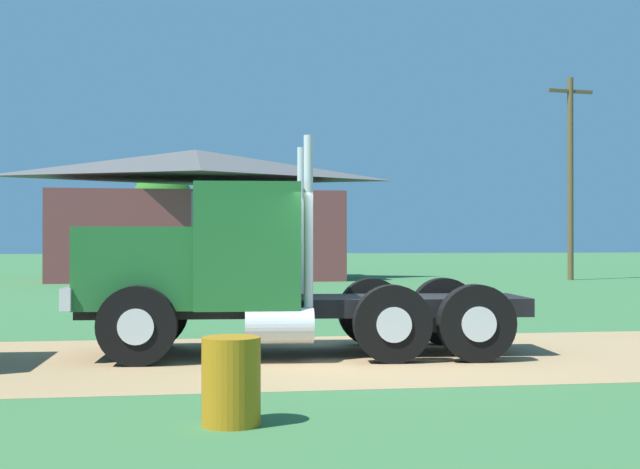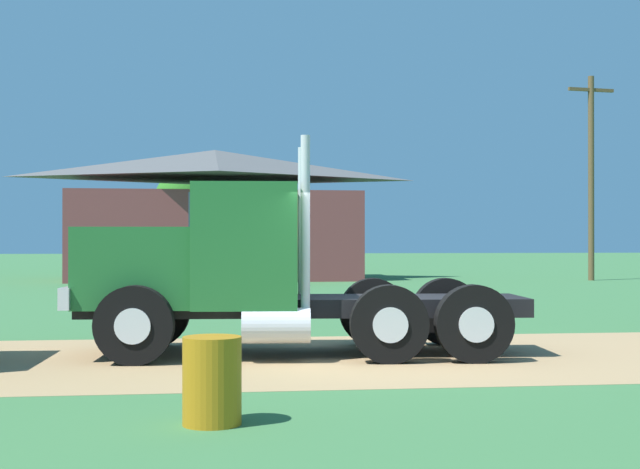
{
  "view_description": "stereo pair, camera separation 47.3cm",
  "coord_description": "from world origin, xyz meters",
  "px_view_note": "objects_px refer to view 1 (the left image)",
  "views": [
    {
      "loc": [
        -2.85,
        -13.45,
        1.81
      ],
      "look_at": [
        -0.62,
        0.96,
        1.89
      ],
      "focal_mm": 50.17,
      "sensor_mm": 36.0,
      "label": 1
    },
    {
      "loc": [
        -2.38,
        -13.52,
        1.81
      ],
      "look_at": [
        -0.62,
        0.96,
        1.89
      ],
      "focal_mm": 50.17,
      "sensor_mm": 36.0,
      "label": 2
    }
  ],
  "objects_px": {
    "truck_foreground_white": "(242,273)",
    "shed_building": "(196,217)",
    "steel_barrel": "(231,381)",
    "utility_pole_near": "(570,173)"
  },
  "relations": [
    {
      "from": "utility_pole_near",
      "to": "steel_barrel",
      "type": "bearing_deg",
      "value": -119.99
    },
    {
      "from": "steel_barrel",
      "to": "utility_pole_near",
      "type": "bearing_deg",
      "value": 60.01
    },
    {
      "from": "truck_foreground_white",
      "to": "steel_barrel",
      "type": "distance_m",
      "value": 5.36
    },
    {
      "from": "shed_building",
      "to": "utility_pole_near",
      "type": "relative_size",
      "value": 1.49
    },
    {
      "from": "utility_pole_near",
      "to": "shed_building",
      "type": "bearing_deg",
      "value": 168.77
    },
    {
      "from": "truck_foreground_white",
      "to": "steel_barrel",
      "type": "relative_size",
      "value": 8.33
    },
    {
      "from": "truck_foreground_white",
      "to": "shed_building",
      "type": "bearing_deg",
      "value": 90.67
    },
    {
      "from": "steel_barrel",
      "to": "shed_building",
      "type": "height_order",
      "value": "shed_building"
    },
    {
      "from": "truck_foreground_white",
      "to": "shed_building",
      "type": "relative_size",
      "value": 0.54
    },
    {
      "from": "steel_barrel",
      "to": "utility_pole_near",
      "type": "relative_size",
      "value": 0.1
    }
  ]
}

